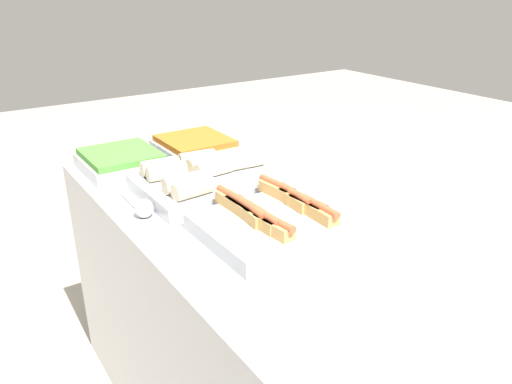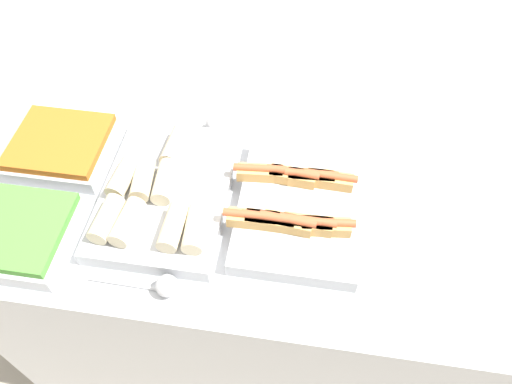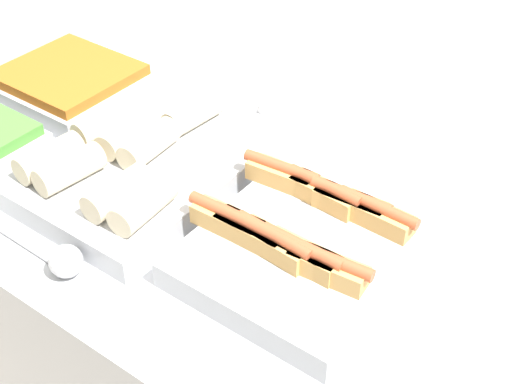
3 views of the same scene
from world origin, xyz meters
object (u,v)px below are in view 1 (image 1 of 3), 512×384
object	(u,v)px
tray_side_front	(121,161)
serving_spoon_near	(143,208)
tray_side_back	(195,147)
serving_spoon_far	(292,171)
tray_wraps	(209,179)
tray_hotdogs	(278,219)

from	to	relation	value
tray_side_front	serving_spoon_near	size ratio (longest dim) A/B	1.24
tray_side_back	serving_spoon_far	world-z (taller)	tray_side_back
tray_side_front	serving_spoon_far	bearing A→B (deg)	48.49
tray_side_front	serving_spoon_far	size ratio (longest dim) A/B	1.19
tray_side_back	serving_spoon_far	size ratio (longest dim) A/B	1.19
serving_spoon_near	tray_side_back	bearing A→B (deg)	136.63
tray_wraps	tray_side_back	distance (m)	0.38
tray_wraps	tray_hotdogs	bearing A→B (deg)	1.85
tray_wraps	serving_spoon_far	bearing A→B (deg)	75.92
tray_hotdogs	serving_spoon_near	distance (m)	0.42
tray_hotdogs	serving_spoon_near	size ratio (longest dim) A/B	1.86
serving_spoon_far	tray_wraps	bearing A→B (deg)	-104.08
tray_side_front	serving_spoon_far	xyz separation A→B (m)	(0.43, 0.49, -0.01)
serving_spoon_near	tray_hotdogs	bearing A→B (deg)	42.66
tray_side_back	serving_spoon_far	bearing A→B (deg)	21.75
tray_wraps	serving_spoon_near	bearing A→B (deg)	-75.23
tray_hotdogs	serving_spoon_far	bearing A→B (deg)	136.56
serving_spoon_far	tray_side_back	bearing A→B (deg)	-158.25
tray_wraps	serving_spoon_far	size ratio (longest dim) A/B	2.02
tray_wraps	serving_spoon_far	distance (m)	0.31
tray_hotdogs	tray_side_back	distance (m)	0.75
tray_hotdogs	tray_side_front	xyz separation A→B (m)	(-0.74, -0.20, -0.00)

